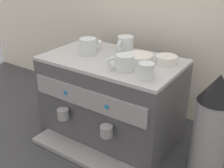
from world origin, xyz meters
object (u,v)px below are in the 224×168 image
Objects in this scene: ceramic_cup_0 at (124,44)px; milk_pitcher at (47,96)px; ceramic_bowl_1 at (91,44)px; ceramic_bowl_2 at (139,58)px; coffee_grinder at (212,127)px; espresso_machine at (111,98)px; ceramic_cup_1 at (124,63)px; ceramic_cup_2 at (89,46)px; ceramic_cup_3 at (147,71)px; ceramic_bowl_0 at (166,60)px.

ceramic_cup_0 reaches higher than milk_pitcher.
ceramic_bowl_1 is 0.88× the size of ceramic_bowl_2.
ceramic_cup_0 reaches higher than coffee_grinder.
ceramic_cup_1 is at bearing -35.76° from espresso_machine.
ceramic_cup_0 is 1.08× the size of ceramic_bowl_1.
ceramic_cup_2 is 0.27× the size of coffee_grinder.
ceramic_cup_2 reaches higher than ceramic_cup_3.
ceramic_bowl_0 reaches higher than ceramic_bowl_2.
espresso_machine is 0.51m from coffee_grinder.
ceramic_bowl_0 is 0.13m from ceramic_bowl_2.
coffee_grinder is at bearing 9.59° from ceramic_cup_1.
ceramic_cup_0 is 1.24× the size of ceramic_cup_3.
ceramic_cup_1 reaches higher than ceramic_cup_3.
ceramic_cup_2 reaches higher than coffee_grinder.
ceramic_cup_0 is 0.58m from coffee_grinder.
ceramic_bowl_0 is (0.38, 0.09, -0.02)m from ceramic_cup_2.
milk_pitcher is (-0.51, 0.02, -0.15)m from espresso_machine.
ceramic_bowl_2 is (-0.12, -0.05, -0.00)m from ceramic_bowl_0.
ceramic_cup_2 is at bearing -166.33° from ceramic_bowl_0.
coffee_grinder is at bearing -9.29° from ceramic_bowl_2.
coffee_grinder is at bearing -9.22° from ceramic_bowl_1.
coffee_grinder is (0.38, -0.06, -0.20)m from ceramic_bowl_2.
ceramic_bowl_0 reaches higher than ceramic_bowl_1.
coffee_grinder is at bearing -1.96° from ceramic_cup_2.
ceramic_cup_3 is 0.19m from ceramic_bowl_2.
ceramic_bowl_1 is (-0.19, -0.03, -0.03)m from ceramic_cup_0.
ceramic_cup_0 is 0.25m from ceramic_cup_1.
ceramic_bowl_0 is 0.87× the size of milk_pitcher.
coffee_grinder is 4.09× the size of milk_pitcher.
espresso_machine is 5.84× the size of ceramic_bowl_1.
ceramic_cup_3 is 0.86m from milk_pitcher.
ceramic_cup_2 is (-0.13, -0.12, -0.00)m from ceramic_cup_0.
espresso_machine is 0.26m from ceramic_bowl_2.
espresso_machine is 6.70× the size of ceramic_bowl_0.
ceramic_cup_2 reaches higher than ceramic_cup_1.
ceramic_cup_3 is (0.38, -0.11, -0.01)m from ceramic_cup_2.
ceramic_cup_0 is 0.97× the size of ceramic_cup_2.
ceramic_cup_3 is 0.20m from ceramic_bowl_0.
espresso_machine is 0.28m from ceramic_cup_2.
ceramic_cup_3 reaches higher than ceramic_bowl_0.
milk_pitcher is at bearing 177.39° from coffee_grinder.
ceramic_bowl_2 is 0.44m from coffee_grinder.
ceramic_bowl_1 is (-0.44, 0.20, -0.02)m from ceramic_cup_3.
ceramic_cup_2 is (-0.13, -0.00, 0.25)m from espresso_machine.
ceramic_cup_3 reaches higher than espresso_machine.
ceramic_cup_1 is at bearing -18.60° from ceramic_cup_2.
ceramic_cup_0 is at bearing 43.14° from ceramic_cup_2.
ceramic_cup_1 is 0.27m from ceramic_cup_2.
ceramic_cup_0 is 0.16m from ceramic_bowl_2.
espresso_machine is 0.34m from ceramic_bowl_0.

